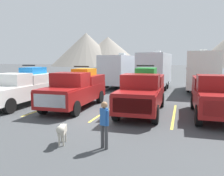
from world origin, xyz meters
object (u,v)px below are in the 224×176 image
pickup_truck_b (76,88)px  camper_trailer_a (119,69)px  camper_trailer_b (155,69)px  camper_trailer_c (203,69)px  pickup_truck_c (143,91)px  pickup_truck_d (216,95)px  pickup_truck_a (22,87)px  dog (62,131)px  person_a (104,122)px

pickup_truck_b → camper_trailer_a: size_ratio=0.77×
camper_trailer_b → camper_trailer_c: bearing=-5.4°
pickup_truck_c → camper_trailer_c: bearing=68.8°
pickup_truck_d → camper_trailer_c: 9.98m
pickup_truck_a → dog: 8.20m
pickup_truck_a → camper_trailer_b: camper_trailer_b is taller
pickup_truck_b → camper_trailer_c: camper_trailer_c is taller
pickup_truck_b → pickup_truck_d: (7.93, -0.13, -0.02)m
pickup_truck_d → camper_trailer_c: size_ratio=0.61×
camper_trailer_a → dog: size_ratio=8.81×
pickup_truck_d → camper_trailer_b: camper_trailer_b is taller
pickup_truck_d → pickup_truck_a: bearing=-178.5°
pickup_truck_c → dog: pickup_truck_c is taller
pickup_truck_d → pickup_truck_b: bearing=179.1°
camper_trailer_a → pickup_truck_a: bearing=-108.5°
pickup_truck_b → dog: (2.35, -6.00, -0.66)m
pickup_truck_d → camper_trailer_b: (-4.26, 10.36, 0.87)m
dog → camper_trailer_b: bearing=85.3°
pickup_truck_d → person_a: size_ratio=3.42×
person_a → dog: person_a is taller
camper_trailer_c → dog: 16.87m
pickup_truck_a → person_a: 9.27m
person_a → camper_trailer_b: bearing=90.7°
pickup_truck_c → person_a: size_ratio=3.68×
pickup_truck_c → pickup_truck_d: size_ratio=1.08×
camper_trailer_a → pickup_truck_b: bearing=-89.8°
pickup_truck_a → camper_trailer_a: 11.39m
pickup_truck_a → pickup_truck_d: size_ratio=1.08×
pickup_truck_d → person_a: (-4.06, -5.74, -0.24)m
pickup_truck_c → camper_trailer_b: 10.38m
dog → camper_trailer_a: bearing=98.3°
pickup_truck_a → person_a: size_ratio=3.69×
dog → pickup_truck_b: bearing=111.4°
camper_trailer_b → dog: 16.35m
pickup_truck_a → pickup_truck_c: size_ratio=1.00×
pickup_truck_a → pickup_truck_b: (3.65, 0.44, -0.01)m
pickup_truck_c → pickup_truck_d: bearing=-0.3°
pickup_truck_a → person_a: (7.51, -5.43, -0.27)m
pickup_truck_a → dog: pickup_truck_a is taller
pickup_truck_a → pickup_truck_d: 11.58m
person_a → pickup_truck_b: bearing=123.3°
pickup_truck_a → pickup_truck_d: bearing=1.5°
pickup_truck_d → dog: 8.12m
pickup_truck_c → pickup_truck_d: 3.76m
camper_trailer_c → pickup_truck_c: bearing=-111.2°
pickup_truck_a → camper_trailer_c: bearing=41.3°
pickup_truck_c → person_a: pickup_truck_c is taller
pickup_truck_b → camper_trailer_a: camper_trailer_a is taller
pickup_truck_b → person_a: bearing=-56.7°
pickup_truck_d → camper_trailer_a: (-7.97, 10.46, 0.77)m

